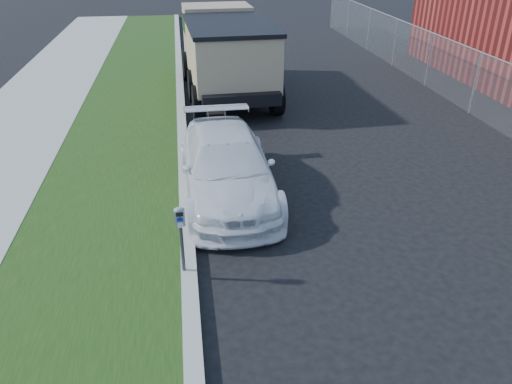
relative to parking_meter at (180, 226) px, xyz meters
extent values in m
plane|color=black|center=(2.67, -0.15, -0.96)|extent=(120.00, 120.00, 0.00)
cube|color=gray|center=(0.07, 1.85, -0.89)|extent=(0.25, 50.00, 0.15)
cube|color=#14380F|center=(-1.53, 1.85, -0.90)|extent=(3.00, 50.00, 0.13)
plane|color=slate|center=(8.67, 6.85, -0.06)|extent=(0.00, 30.00, 30.00)
cylinder|color=#989EA6|center=(8.67, 6.85, 0.84)|extent=(0.04, 30.00, 0.04)
cylinder|color=#989EA6|center=(8.67, 6.85, -0.06)|extent=(0.06, 0.06, 1.80)
cylinder|color=#989EA6|center=(8.67, 9.85, -0.06)|extent=(0.06, 0.06, 1.80)
cylinder|color=#989EA6|center=(8.67, 12.85, -0.06)|extent=(0.06, 0.06, 1.80)
cylinder|color=#989EA6|center=(8.67, 15.85, -0.06)|extent=(0.06, 0.06, 1.80)
cylinder|color=#989EA6|center=(8.67, 18.85, -0.06)|extent=(0.06, 0.06, 1.80)
cylinder|color=#989EA6|center=(8.67, 21.85, -0.06)|extent=(0.06, 0.06, 1.80)
cylinder|color=#3F4247|center=(0.00, 0.00, -0.42)|extent=(0.06, 0.06, 0.85)
cube|color=slate|center=(0.00, 0.00, 0.15)|extent=(0.16, 0.11, 0.26)
ellipsoid|color=slate|center=(0.00, 0.00, 0.28)|extent=(0.16, 0.11, 0.10)
cube|color=black|center=(0.00, -0.05, 0.23)|extent=(0.10, 0.01, 0.07)
cube|color=navy|center=(0.00, -0.05, 0.14)|extent=(0.09, 0.01, 0.06)
cylinder|color=silver|center=(0.00, -0.05, 0.05)|extent=(0.09, 0.01, 0.09)
cube|color=#3F4247|center=(0.00, -0.05, 0.17)|extent=(0.03, 0.01, 0.04)
imported|color=white|center=(0.95, 2.70, -0.32)|extent=(1.89, 4.48, 1.29)
cube|color=black|center=(1.64, 9.81, -0.24)|extent=(2.47, 6.48, 0.35)
cube|color=#917D5E|center=(1.54, 12.11, 0.59)|extent=(2.42, 1.90, 2.00)
cube|color=black|center=(1.54, 12.11, 0.99)|extent=(2.45, 1.92, 0.60)
cube|color=#917D5E|center=(1.67, 9.01, 0.59)|extent=(2.57, 4.29, 1.60)
cube|color=black|center=(1.67, 9.01, 1.42)|extent=(2.68, 4.40, 0.12)
cube|color=black|center=(1.50, 13.05, -0.31)|extent=(2.40, 0.25, 0.30)
cylinder|color=black|center=(0.40, 11.96, -0.46)|extent=(0.36, 1.01, 1.00)
cylinder|color=black|center=(2.69, 12.06, -0.46)|extent=(0.36, 1.01, 1.00)
cylinder|color=black|center=(0.51, 9.26, -0.46)|extent=(0.36, 1.01, 1.00)
cylinder|color=black|center=(2.81, 9.36, -0.46)|extent=(0.36, 1.01, 1.00)
cylinder|color=black|center=(0.59, 7.47, -0.46)|extent=(0.36, 1.01, 1.00)
cylinder|color=black|center=(2.89, 7.56, -0.46)|extent=(0.36, 1.01, 1.00)
camera|label=1|loc=(0.18, -6.48, 3.95)|focal=35.00mm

